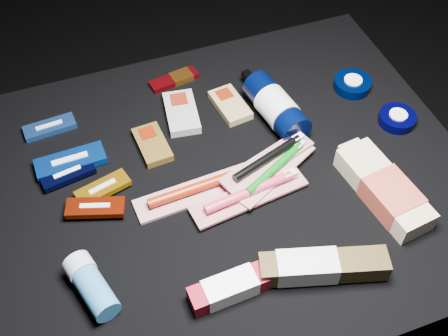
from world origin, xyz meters
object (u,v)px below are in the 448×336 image
object	(u,v)px
deodorant_stick	(91,285)
toothpaste_carton_red	(239,285)
lotion_bottle	(276,107)
bodywash_bottle	(385,190)

from	to	relation	value
deodorant_stick	toothpaste_carton_red	size ratio (longest dim) A/B	0.66
lotion_bottle	toothpaste_carton_red	bearing A→B (deg)	-130.27
bodywash_bottle	lotion_bottle	bearing A→B (deg)	105.21
bodywash_bottle	deodorant_stick	bearing A→B (deg)	173.16
lotion_bottle	deodorant_stick	bearing A→B (deg)	-157.46
bodywash_bottle	toothpaste_carton_red	size ratio (longest dim) A/B	1.20
toothpaste_carton_red	bodywash_bottle	bearing A→B (deg)	11.87
lotion_bottle	bodywash_bottle	bearing A→B (deg)	-75.68
bodywash_bottle	deodorant_stick	xyz separation A→B (m)	(-0.55, -0.01, 0.00)
lotion_bottle	toothpaste_carton_red	distance (m)	0.41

